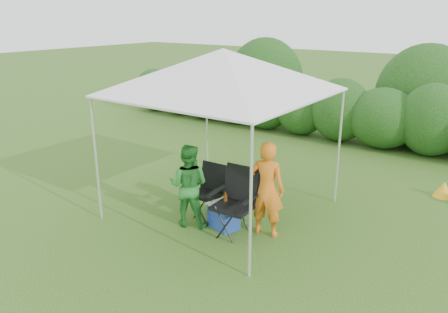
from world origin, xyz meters
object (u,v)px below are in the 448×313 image
Objects in this scene: canopy at (223,71)px; man at (267,189)px; chair_left at (209,187)px; woman at (188,185)px; chair_right at (237,197)px; cooler at (224,216)px.

canopy is 2.02× the size of man.
woman is at bearing -95.76° from chair_left.
canopy is 3.43× the size of chair_left.
woman is at bearing 10.57° from man.
man is 1.29m from woman.
chair_right is at bearing 174.43° from woman.
chair_right is 0.48m from cooler.
man is at bearing -3.97° from chair_left.
chair_right is 0.77× the size of woman.
man reaches higher than chair_left.
canopy is at bearing 137.18° from chair_right.
canopy reaches higher than chair_left.
woman is (-0.14, -0.78, -1.77)m from canopy.
cooler is at bearing -29.74° from chair_left.
chair_left is 0.65× the size of woman.
man reaches higher than woman.
canopy is at bearing 142.34° from cooler.
chair_left is 1.60× the size of cooler.
canopy is at bearing 70.18° from chair_left.
chair_right is 1.90× the size of cooler.
chair_right is 0.81m from chair_left.
canopy is at bearing -121.75° from woman.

